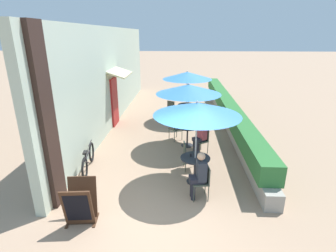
{
  "coord_description": "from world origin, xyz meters",
  "views": [
    {
      "loc": [
        0.57,
        -4.75,
        3.92
      ],
      "look_at": [
        0.15,
        3.5,
        1.0
      ],
      "focal_mm": 28.0,
      "sensor_mm": 36.0,
      "label": 1
    }
  ],
  "objects": [
    {
      "name": "ground_plane",
      "position": [
        0.0,
        0.0,
        0.0
      ],
      "size": [
        120.0,
        120.0,
        0.0
      ],
      "primitive_type": "plane",
      "color": "#9E7F66"
    },
    {
      "name": "cafe_chair_near_left",
      "position": [
        0.81,
        2.4,
        0.52
      ],
      "size": [
        0.45,
        0.45,
        0.87
      ],
      "rotation": [
        0.0,
        0.0,
        4.84
      ],
      "color": "#384238",
      "rests_on": "ground_plane"
    },
    {
      "name": "patio_table_mid",
      "position": [
        0.82,
        4.18,
        0.56
      ],
      "size": [
        0.81,
        0.81,
        0.75
      ],
      "color": "#28282D",
      "rests_on": "ground_plane"
    },
    {
      "name": "cafe_chair_far_left",
      "position": [
        0.14,
        7.56,
        0.52
      ],
      "size": [
        0.54,
        0.54,
        0.87
      ],
      "rotation": [
        0.0,
        0.0,
        5.83
      ],
      "color": "#384238",
      "rests_on": "ground_plane"
    },
    {
      "name": "seated_patron_mid_left",
      "position": [
        1.24,
        3.56,
        0.69
      ],
      "size": [
        0.51,
        0.5,
        1.25
      ],
      "rotation": [
        0.0,
        0.0,
        8.49
      ],
      "color": "#23232D",
      "rests_on": "ground_plane"
    },
    {
      "name": "cafe_chair_near_right",
      "position": [
        1.15,
        0.95,
        0.52
      ],
      "size": [
        0.45,
        0.45,
        0.87
      ],
      "rotation": [
        0.0,
        0.0,
        7.98
      ],
      "color": "#384238",
      "rests_on": "ground_plane"
    },
    {
      "name": "cafe_chair_mid_right",
      "position": [
        0.32,
        4.73,
        0.52
      ],
      "size": [
        0.56,
        0.56,
        0.87
      ],
      "rotation": [
        0.0,
        0.0,
        11.63
      ],
      "color": "#384238",
      "rests_on": "ground_plane"
    },
    {
      "name": "cafe_chair_far_right",
      "position": [
        1.54,
        7.04,
        0.52
      ],
      "size": [
        0.54,
        0.54,
        0.87
      ],
      "rotation": [
        0.0,
        0.0,
        8.97
      ],
      "color": "#384238",
      "rests_on": "ground_plane"
    },
    {
      "name": "patio_table_far",
      "position": [
        0.84,
        7.3,
        0.56
      ],
      "size": [
        0.81,
        0.81,
        0.75
      ],
      "color": "#28282D",
      "rests_on": "ground_plane"
    },
    {
      "name": "cafe_facade_wall",
      "position": [
        -2.54,
        7.08,
        2.09
      ],
      "size": [
        0.98,
        14.43,
        4.2
      ],
      "color": "#B2C1AD",
      "rests_on": "ground_plane"
    },
    {
      "name": "patio_umbrella_far",
      "position": [
        0.84,
        7.3,
        2.12
      ],
      "size": [
        2.26,
        2.26,
        2.33
      ],
      "color": "#B7B7BC",
      "rests_on": "ground_plane"
    },
    {
      "name": "seated_patron_near_right",
      "position": [
        1.04,
        0.93,
        0.69
      ],
      "size": [
        0.44,
        0.37,
        1.25
      ],
      "rotation": [
        0.0,
        0.0,
        7.98
      ],
      "color": "#23232D",
      "rests_on": "ground_plane"
    },
    {
      "name": "patio_umbrella_near",
      "position": [
        0.98,
        1.68,
        2.12
      ],
      "size": [
        2.26,
        2.26,
        2.33
      ],
      "color": "#B7B7BC",
      "rests_on": "ground_plane"
    },
    {
      "name": "patio_umbrella_mid",
      "position": [
        0.82,
        4.18,
        2.12
      ],
      "size": [
        2.26,
        2.26,
        2.33
      ],
      "color": "#B7B7BC",
      "rests_on": "ground_plane"
    },
    {
      "name": "coffee_cup_near",
      "position": [
        0.87,
        1.75,
        0.8
      ],
      "size": [
        0.07,
        0.07,
        0.09
      ],
      "color": "#232328",
      "rests_on": "patio_table_near"
    },
    {
      "name": "menu_board",
      "position": [
        -1.57,
        -0.08,
        0.47
      ],
      "size": [
        0.68,
        0.69,
        0.95
      ],
      "rotation": [
        0.0,
        0.0,
        0.1
      ],
      "color": "#422819",
      "rests_on": "ground_plane"
    },
    {
      "name": "planter_hedge",
      "position": [
        2.75,
        7.12,
        0.54
      ],
      "size": [
        0.6,
        13.43,
        1.01
      ],
      "color": "gray",
      "rests_on": "ground_plane"
    },
    {
      "name": "coffee_cup_mid",
      "position": [
        0.85,
        4.11,
        0.8
      ],
      "size": [
        0.07,
        0.07,
        0.09
      ],
      "color": "teal",
      "rests_on": "patio_table_mid"
    },
    {
      "name": "bicycle_leaning",
      "position": [
        -2.2,
        2.23,
        0.34
      ],
      "size": [
        0.33,
        1.74,
        0.73
      ],
      "rotation": [
        0.0,
        0.0,
        0.15
      ],
      "color": "black",
      "rests_on": "ground_plane"
    },
    {
      "name": "cafe_chair_mid_left",
      "position": [
        1.33,
        3.62,
        0.52
      ],
      "size": [
        0.56,
        0.56,
        0.87
      ],
      "rotation": [
        0.0,
        0.0,
        8.49
      ],
      "color": "#384238",
      "rests_on": "ground_plane"
    },
    {
      "name": "patio_table_near",
      "position": [
        0.98,
        1.68,
        0.56
      ],
      "size": [
        0.81,
        0.81,
        0.75
      ],
      "color": "#28282D",
      "rests_on": "ground_plane"
    }
  ]
}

